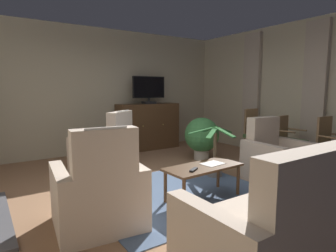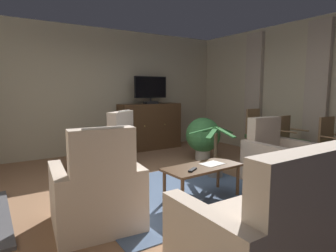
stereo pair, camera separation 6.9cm
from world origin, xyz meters
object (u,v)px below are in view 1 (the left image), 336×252
at_px(television, 149,89).
at_px(tv_remote, 194,170).
at_px(folded_newspaper, 213,164).
at_px(sofa_floral, 298,219).
at_px(potted_plant_tall_palm_by_window, 202,136).
at_px(armchair_beside_cabinet, 106,150).
at_px(coffee_table, 203,170).
at_px(side_chair_beside_plant, 256,132).
at_px(armchair_angled_to_table, 99,195).
at_px(side_chair_nearest_door, 331,145).
at_px(armchair_in_far_corner, 275,160).
at_px(potted_plant_on_hearth_side, 215,161).
at_px(tv_cabinet, 148,127).
at_px(side_chair_far_end, 288,138).

distance_m(television, tv_remote, 3.56).
height_order(television, folded_newspaper, television).
relative_size(folded_newspaper, sofa_floral, 0.15).
bearing_deg(television, potted_plant_tall_palm_by_window, -74.87).
distance_m(tv_remote, armchair_beside_cabinet, 2.22).
bearing_deg(sofa_floral, television, 76.05).
bearing_deg(coffee_table, side_chair_beside_plant, 25.41).
height_order(tv_remote, armchair_angled_to_table, armchair_angled_to_table).
bearing_deg(folded_newspaper, side_chair_nearest_door, -16.12).
bearing_deg(armchair_in_far_corner, side_chair_nearest_door, -17.97).
bearing_deg(sofa_floral, armchair_in_far_corner, 40.42).
height_order(tv_remote, armchair_beside_cabinet, armchair_beside_cabinet).
bearing_deg(coffee_table, armchair_beside_cabinet, 103.83).
height_order(armchair_in_far_corner, potted_plant_on_hearth_side, armchair_in_far_corner).
xyz_separation_m(tv_cabinet, sofa_floral, (-1.13, -4.59, -0.19)).
xyz_separation_m(coffee_table, armchair_in_far_corner, (1.47, -0.04, -0.07)).
distance_m(tv_remote, armchair_in_far_corner, 1.72).
bearing_deg(tv_remote, side_chair_far_end, 160.77).
bearing_deg(potted_plant_tall_palm_by_window, sofa_floral, -116.45).
bearing_deg(potted_plant_tall_palm_by_window, tv_remote, -132.87).
distance_m(coffee_table, armchair_angled_to_table, 1.41).
height_order(folded_newspaper, armchair_beside_cabinet, armchair_beside_cabinet).
distance_m(coffee_table, potted_plant_on_hearth_side, 1.03).
relative_size(television, coffee_table, 0.77).
bearing_deg(armchair_angled_to_table, side_chair_far_end, 5.92).
relative_size(television, potted_plant_on_hearth_side, 0.98).
height_order(sofa_floral, side_chair_far_end, sofa_floral).
bearing_deg(armchair_angled_to_table, potted_plant_on_hearth_side, 15.70).
relative_size(folded_newspaper, armchair_beside_cabinet, 0.23).
distance_m(television, armchair_angled_to_table, 4.05).
distance_m(sofa_floral, side_chair_nearest_door, 2.87).
bearing_deg(armchair_in_far_corner, sofa_floral, -139.58).
distance_m(armchair_beside_cabinet, side_chair_far_end, 3.46).
bearing_deg(side_chair_beside_plant, side_chair_nearest_door, -89.94).
height_order(armchair_angled_to_table, side_chair_nearest_door, armchair_angled_to_table).
xyz_separation_m(tv_cabinet, side_chair_beside_plant, (1.53, -1.97, 0.00)).
xyz_separation_m(armchair_angled_to_table, side_chair_nearest_door, (3.92, -0.39, 0.17)).
distance_m(television, coffee_table, 3.42).
bearing_deg(sofa_floral, coffee_table, 83.75).
bearing_deg(tv_cabinet, potted_plant_on_hearth_side, -93.93).
xyz_separation_m(tv_cabinet, folded_newspaper, (-0.80, -3.15, -0.07)).
xyz_separation_m(tv_cabinet, potted_plant_on_hearth_side, (-0.17, -2.53, -0.26)).
distance_m(armchair_beside_cabinet, potted_plant_on_hearth_side, 1.98).
distance_m(armchair_beside_cabinet, potted_plant_tall_palm_by_window, 1.95).
distance_m(side_chair_far_end, potted_plant_on_hearth_side, 1.73).
distance_m(side_chair_nearest_door, side_chair_far_end, 0.80).
xyz_separation_m(coffee_table, armchair_beside_cabinet, (-0.52, 2.11, -0.06)).
height_order(tv_cabinet, coffee_table, tv_cabinet).
relative_size(tv_remote, side_chair_nearest_door, 0.17).
bearing_deg(potted_plant_tall_palm_by_window, coffee_table, -129.91).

